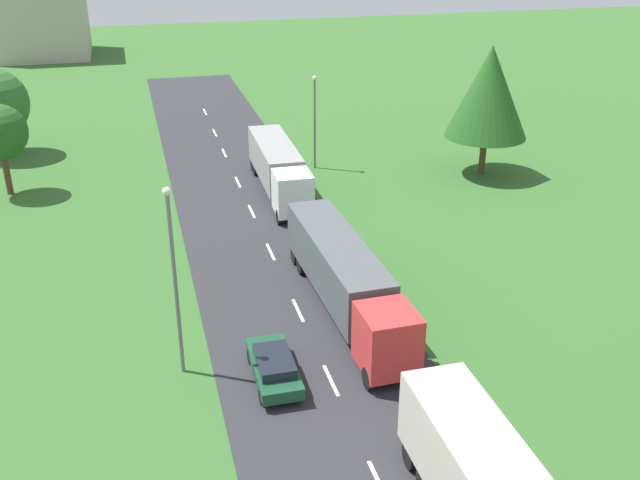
# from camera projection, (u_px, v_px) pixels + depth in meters

# --- Properties ---
(road) EXTENTS (10.00, 140.00, 0.06)m
(road) POSITION_uv_depth(u_px,v_px,m) (362.00, 448.00, 28.78)
(road) COLOR #2B2B30
(road) RESTS_ON ground
(truck_second) EXTENTS (2.85, 14.48, 3.51)m
(truck_second) POSITION_uv_depth(u_px,v_px,m) (345.00, 276.00, 37.58)
(truck_second) COLOR red
(truck_second) RESTS_ON road
(truck_third) EXTENTS (2.71, 12.62, 3.40)m
(truck_third) POSITION_uv_depth(u_px,v_px,m) (278.00, 167.00, 53.34)
(truck_third) COLOR white
(truck_third) RESTS_ON road
(car_third) EXTENTS (1.90, 4.61, 1.34)m
(car_third) POSITION_uv_depth(u_px,v_px,m) (274.00, 366.00, 32.57)
(car_third) COLOR #19472D
(car_third) RESTS_ON road
(lamppost_second) EXTENTS (0.36, 0.36, 8.97)m
(lamppost_second) POSITION_uv_depth(u_px,v_px,m) (174.00, 275.00, 31.52)
(lamppost_second) COLOR slate
(lamppost_second) RESTS_ON ground
(lamppost_third) EXTENTS (0.36, 0.36, 7.45)m
(lamppost_third) POSITION_uv_depth(u_px,v_px,m) (315.00, 117.00, 57.66)
(lamppost_third) COLOR slate
(lamppost_third) RESTS_ON ground
(tree_maple) EXTENTS (6.29, 6.29, 9.98)m
(tree_maple) POSITION_uv_depth(u_px,v_px,m) (489.00, 92.00, 55.44)
(tree_maple) COLOR #513823
(tree_maple) RESTS_ON ground
(distant_building) EXTENTS (11.94, 12.91, 9.88)m
(distant_building) POSITION_uv_depth(u_px,v_px,m) (42.00, 19.00, 101.09)
(distant_building) COLOR #B2A899
(distant_building) RESTS_ON ground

